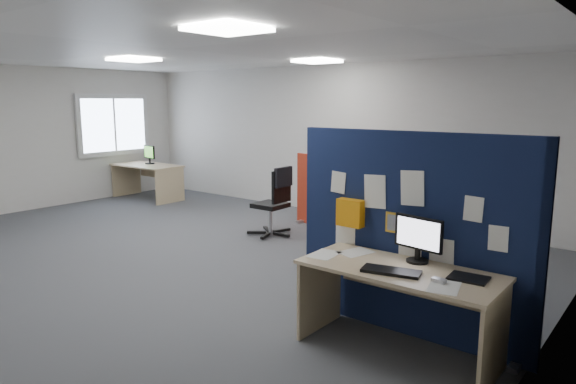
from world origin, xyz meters
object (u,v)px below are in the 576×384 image
Objects in this scene: monitor_second at (149,154)px; navy_divider at (408,236)px; second_desk at (149,173)px; main_desk at (401,288)px; office_chair at (276,198)px; monitor_main at (418,237)px; red_divider at (329,194)px.

navy_divider is at bearing -9.36° from monitor_second.
monitor_second is (-0.06, 0.09, 0.40)m from second_desk.
main_desk is 7.93m from monitor_second.
office_chair is at bearing 148.52° from navy_divider.
monitor_second is 4.25m from office_chair.
second_desk is (-7.14, 2.58, -0.35)m from navy_divider.
navy_divider is 0.23m from monitor_main.
monitor_second is 0.40× the size of office_chair.
main_desk is 0.44m from monitor_main.
second_desk is at bearing 157.97° from main_desk.
navy_divider reaches higher than monitor_second.
navy_divider is 1.40× the size of second_desk.
main_desk is 3.64× the size of monitor_main.
second_desk is at bearing 168.68° from monitor_main.
navy_divider reaches higher than red_divider.
second_desk is at bearing -45.55° from monitor_second.
office_chair is at bearing -9.92° from second_desk.
navy_divider is at bearing -32.70° from office_chair.
navy_divider is 1.37× the size of main_desk.
monitor_main is at bearing -20.56° from second_desk.
main_desk is at bearing -72.15° from navy_divider.
main_desk is at bearing -22.03° from second_desk.
red_divider is 3.58× the size of monitor_second.
navy_divider is at bearing -19.85° from second_desk.
navy_divider reaches higher than office_chair.
main_desk is 7.83m from second_desk.
second_desk is (-7.30, 2.74, -0.40)m from monitor_main.
monitor_main is at bearing -31.49° from red_divider.
navy_divider reaches higher than second_desk.
red_divider is at bearing 143.53° from monitor_main.
red_divider is (-2.76, 3.07, 0.03)m from main_desk.
monitor_second is at bearing 168.24° from monitor_main.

